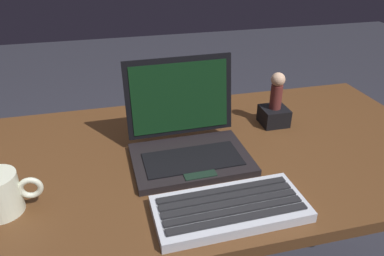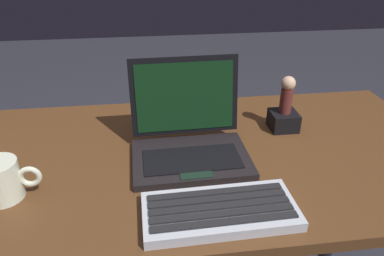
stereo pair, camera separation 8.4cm
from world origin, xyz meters
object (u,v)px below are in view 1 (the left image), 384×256
at_px(figurine_stand, 274,116).
at_px(laptop_front, 187,139).
at_px(external_keyboard, 230,208).
at_px(coffee_mug, 0,194).
at_px(figurine, 277,89).

bearing_deg(figurine_stand, laptop_front, -160.01).
height_order(external_keyboard, coffee_mug, coffee_mug).
relative_size(external_keyboard, figurine, 2.89).
xyz_separation_m(figurine, coffee_mug, (-0.69, -0.22, -0.06)).
distance_m(figurine_stand, figurine, 0.08).
height_order(laptop_front, figurine_stand, laptop_front).
xyz_separation_m(laptop_front, external_keyboard, (0.03, -0.23, -0.04)).
bearing_deg(coffee_mug, external_keyboard, -14.67).
height_order(laptop_front, external_keyboard, laptop_front).
xyz_separation_m(figurine_stand, figurine, (0.00, -0.00, 0.08)).
distance_m(laptop_front, external_keyboard, 0.23).
bearing_deg(figurine, figurine_stand, 90.00).
bearing_deg(external_keyboard, coffee_mug, 165.33).
bearing_deg(figurine_stand, external_keyboard, -126.82).
distance_m(laptop_front, coffee_mug, 0.42).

